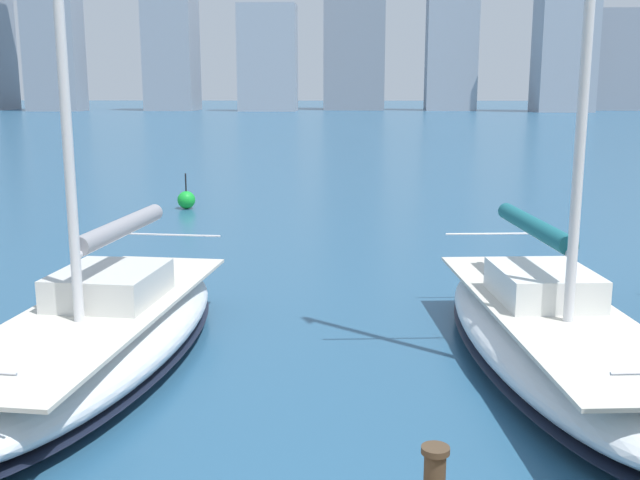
# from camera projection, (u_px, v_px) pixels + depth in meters

# --- Properties ---
(city_skyline) EXTENTS (173.12, 25.08, 53.64)m
(city_skyline) POSITION_uv_depth(u_px,v_px,m) (377.00, 15.00, 159.85)
(city_skyline) COLOR #A2A7B1
(city_skyline) RESTS_ON ground
(sailboat_teal) EXTENTS (3.40, 9.16, 11.77)m
(sailboat_teal) POSITION_uv_depth(u_px,v_px,m) (551.00, 333.00, 12.53)
(sailboat_teal) COLOR silver
(sailboat_teal) RESTS_ON ground
(sailboat_grey) EXTENTS (3.57, 9.12, 11.40)m
(sailboat_grey) POSITION_uv_depth(u_px,v_px,m) (100.00, 332.00, 12.63)
(sailboat_grey) COLOR silver
(sailboat_grey) RESTS_ON ground
(channel_buoy) EXTENTS (0.70, 0.70, 1.40)m
(channel_buoy) POSITION_uv_depth(u_px,v_px,m) (186.00, 200.00, 29.52)
(channel_buoy) COLOR green
(channel_buoy) RESTS_ON ground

